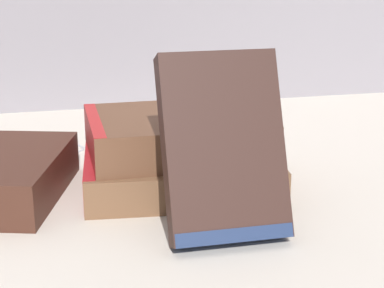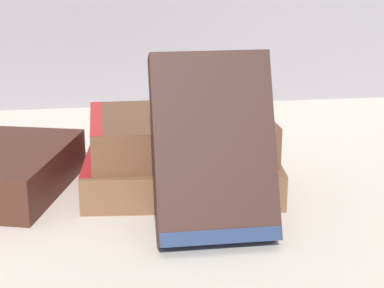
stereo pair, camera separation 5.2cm
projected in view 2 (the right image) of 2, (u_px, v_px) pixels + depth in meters
name	position (u px, v px, depth m)	size (l,w,h in m)	color
ground_plane	(135.00, 189.00, 0.68)	(3.00, 3.00, 0.00)	beige
book_flat_bottom	(176.00, 169.00, 0.68)	(0.21, 0.17, 0.04)	brown
book_flat_top	(174.00, 134.00, 0.67)	(0.18, 0.14, 0.04)	brown
book_leaning_front	(214.00, 153.00, 0.55)	(0.10, 0.09, 0.16)	#331E19
pocket_watch	(230.00, 115.00, 0.65)	(0.06, 0.06, 0.01)	white
reading_glasses	(100.00, 144.00, 0.82)	(0.09, 0.05, 0.00)	#ADADB2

